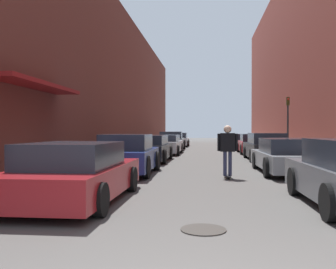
% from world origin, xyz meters
% --- Properties ---
extents(ground, '(103.58, 103.58, 0.00)m').
position_xyz_m(ground, '(0.00, 18.83, 0.00)').
color(ground, '#4C4947').
extents(curb_strip_left, '(1.80, 47.08, 0.12)m').
position_xyz_m(curb_strip_left, '(-4.77, 23.54, 0.06)').
color(curb_strip_left, gray).
rests_on(curb_strip_left, ground).
extents(curb_strip_right, '(1.80, 47.08, 0.12)m').
position_xyz_m(curb_strip_right, '(4.77, 23.54, 0.06)').
color(curb_strip_right, gray).
rests_on(curb_strip_right, ground).
extents(building_row_left, '(4.90, 47.08, 9.76)m').
position_xyz_m(building_row_left, '(-7.67, 23.54, 4.88)').
color(building_row_left, brown).
rests_on(building_row_left, ground).
extents(building_row_right, '(4.90, 47.08, 13.53)m').
position_xyz_m(building_row_right, '(7.67, 23.54, 6.76)').
color(building_row_right, brown).
rests_on(building_row_right, ground).
extents(parked_car_left_0, '(2.05, 4.47, 1.27)m').
position_xyz_m(parked_car_left_0, '(-2.91, 5.00, 0.61)').
color(parked_car_left_0, maroon).
rests_on(parked_car_left_0, ground).
extents(parked_car_left_1, '(1.89, 3.98, 1.39)m').
position_xyz_m(parked_car_left_1, '(-2.86, 10.03, 0.67)').
color(parked_car_left_1, navy).
rests_on(parked_car_left_1, ground).
extents(parked_car_left_2, '(1.89, 4.64, 1.28)m').
position_xyz_m(parked_car_left_2, '(-2.88, 15.27, 0.63)').
color(parked_car_left_2, black).
rests_on(parked_car_left_2, ground).
extents(parked_car_left_3, '(1.89, 4.79, 1.22)m').
position_xyz_m(parked_car_left_3, '(-2.71, 20.99, 0.60)').
color(parked_car_left_3, '#B7B7BC').
rests_on(parked_car_left_3, ground).
extents(parked_car_left_4, '(1.98, 4.28, 1.41)m').
position_xyz_m(parked_car_left_4, '(-2.87, 26.23, 0.68)').
color(parked_car_left_4, gray).
rests_on(parked_car_left_4, ground).
extents(parked_car_left_5, '(2.00, 4.50, 1.28)m').
position_xyz_m(parked_car_left_5, '(-2.83, 32.19, 0.61)').
color(parked_car_left_5, '#B7B7BC').
rests_on(parked_car_left_5, ground).
extents(parked_car_right_1, '(1.98, 4.76, 1.24)m').
position_xyz_m(parked_car_right_1, '(2.70, 10.89, 0.60)').
color(parked_car_right_1, gray).
rests_on(parked_car_right_1, ground).
extents(parked_car_right_2, '(1.92, 4.69, 1.38)m').
position_xyz_m(parked_car_right_2, '(2.86, 16.68, 0.66)').
color(parked_car_right_2, black).
rests_on(parked_car_right_2, ground).
extents(parked_car_right_3, '(1.86, 4.22, 1.28)m').
position_xyz_m(parked_car_right_3, '(2.87, 22.14, 0.61)').
color(parked_car_right_3, maroon).
rests_on(parked_car_right_3, ground).
extents(parked_car_right_4, '(1.97, 3.99, 1.23)m').
position_xyz_m(parked_car_right_4, '(2.85, 27.59, 0.60)').
color(parked_car_right_4, '#515459').
rests_on(parked_car_right_4, ground).
extents(skateboarder, '(0.64, 0.78, 1.68)m').
position_xyz_m(skateboarder, '(0.54, 9.31, 1.03)').
color(skateboarder, black).
rests_on(skateboarder, ground).
extents(manhole_cover, '(0.70, 0.70, 0.02)m').
position_xyz_m(manhole_cover, '(-0.16, 3.01, 0.01)').
color(manhole_cover, '#332D28').
rests_on(manhole_cover, ground).
extents(traffic_light, '(0.16, 0.22, 3.21)m').
position_xyz_m(traffic_light, '(4.29, 18.31, 2.13)').
color(traffic_light, '#2D2D2D').
rests_on(traffic_light, curb_strip_right).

